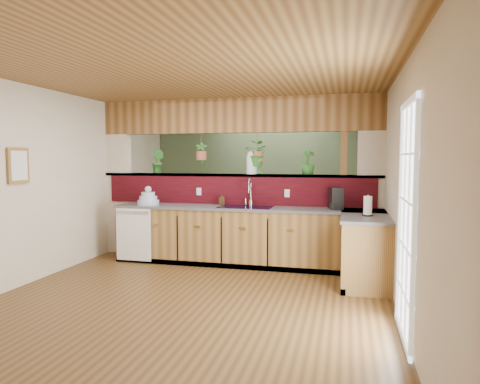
% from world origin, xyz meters
% --- Properties ---
extents(ground, '(4.60, 7.00, 0.01)m').
position_xyz_m(ground, '(0.00, 0.00, 0.00)').
color(ground, '#503618').
rests_on(ground, ground).
extents(ceiling, '(4.60, 7.00, 0.01)m').
position_xyz_m(ceiling, '(0.00, 0.00, 2.60)').
color(ceiling, brown).
rests_on(ceiling, ground).
extents(wall_back, '(4.60, 0.02, 2.60)m').
position_xyz_m(wall_back, '(0.00, 3.50, 1.30)').
color(wall_back, beige).
rests_on(wall_back, ground).
extents(wall_front, '(4.60, 0.02, 2.60)m').
position_xyz_m(wall_front, '(0.00, -3.50, 1.30)').
color(wall_front, beige).
rests_on(wall_front, ground).
extents(wall_left, '(0.02, 7.00, 2.60)m').
position_xyz_m(wall_left, '(-2.30, 0.00, 1.30)').
color(wall_left, beige).
rests_on(wall_left, ground).
extents(wall_right, '(0.02, 7.00, 2.60)m').
position_xyz_m(wall_right, '(2.30, 0.00, 1.30)').
color(wall_right, beige).
rests_on(wall_right, ground).
extents(pass_through_partition, '(4.60, 0.21, 2.60)m').
position_xyz_m(pass_through_partition, '(0.03, 1.35, 1.19)').
color(pass_through_partition, beige).
rests_on(pass_through_partition, ground).
extents(pass_through_ledge, '(4.60, 0.21, 0.04)m').
position_xyz_m(pass_through_ledge, '(0.00, 1.35, 1.37)').
color(pass_through_ledge, brown).
rests_on(pass_through_ledge, ground).
extents(header_beam, '(4.60, 0.15, 0.55)m').
position_xyz_m(header_beam, '(0.00, 1.35, 2.33)').
color(header_beam, brown).
rests_on(header_beam, ground).
extents(sage_backwall, '(4.55, 0.02, 2.55)m').
position_xyz_m(sage_backwall, '(0.00, 3.48, 1.30)').
color(sage_backwall, '#4C6142').
rests_on(sage_backwall, ground).
extents(countertop, '(4.14, 1.52, 0.90)m').
position_xyz_m(countertop, '(0.84, 0.87, 0.45)').
color(countertop, brown).
rests_on(countertop, ground).
extents(dishwasher, '(0.58, 0.03, 0.82)m').
position_xyz_m(dishwasher, '(-1.48, 0.66, 0.46)').
color(dishwasher, white).
rests_on(dishwasher, ground).
extents(navy_sink, '(0.82, 0.50, 0.18)m').
position_xyz_m(navy_sink, '(0.25, 0.98, 0.82)').
color(navy_sink, black).
rests_on(navy_sink, countertop).
extents(french_door, '(0.06, 1.02, 2.16)m').
position_xyz_m(french_door, '(2.27, -1.30, 1.05)').
color(french_door, white).
rests_on(french_door, ground).
extents(framed_print, '(0.04, 0.35, 0.45)m').
position_xyz_m(framed_print, '(-2.27, -0.80, 1.55)').
color(framed_print, brown).
rests_on(framed_print, wall_left).
extents(faucet, '(0.19, 0.19, 0.43)m').
position_xyz_m(faucet, '(0.28, 1.13, 1.13)').
color(faucet, '#B7B7B2').
rests_on(faucet, countertop).
extents(dish_stack, '(0.34, 0.34, 0.30)m').
position_xyz_m(dish_stack, '(-1.33, 0.90, 0.99)').
color(dish_stack, '#AABADB').
rests_on(dish_stack, countertop).
extents(soap_dispenser, '(0.11, 0.11, 0.20)m').
position_xyz_m(soap_dispenser, '(-0.18, 1.12, 1.00)').
color(soap_dispenser, '#3B2715').
rests_on(soap_dispenser, countertop).
extents(coffee_maker, '(0.17, 0.29, 0.32)m').
position_xyz_m(coffee_maker, '(1.60, 1.01, 1.05)').
color(coffee_maker, black).
rests_on(coffee_maker, countertop).
extents(paper_towel, '(0.13, 0.13, 0.27)m').
position_xyz_m(paper_towel, '(2.02, 0.36, 1.02)').
color(paper_towel, black).
rests_on(paper_towel, countertop).
extents(glass_jar, '(0.17, 0.17, 0.38)m').
position_xyz_m(glass_jar, '(0.27, 1.35, 1.58)').
color(glass_jar, silver).
rests_on(glass_jar, pass_through_ledge).
extents(ledge_plant_left, '(0.26, 0.23, 0.40)m').
position_xyz_m(ledge_plant_left, '(-1.37, 1.35, 1.59)').
color(ledge_plant_left, '#276322').
rests_on(ledge_plant_left, pass_through_ledge).
extents(ledge_plant_right, '(0.25, 0.25, 0.38)m').
position_xyz_m(ledge_plant_right, '(1.15, 1.35, 1.58)').
color(ledge_plant_right, '#276322').
rests_on(ledge_plant_right, pass_through_ledge).
extents(hanging_plant_a, '(0.22, 0.18, 0.48)m').
position_xyz_m(hanging_plant_a, '(-0.59, 1.35, 1.84)').
color(hanging_plant_a, brown).
rests_on(hanging_plant_a, header_beam).
extents(hanging_plant_b, '(0.45, 0.42, 0.53)m').
position_xyz_m(hanging_plant_b, '(0.36, 1.35, 1.89)').
color(hanging_plant_b, brown).
rests_on(hanging_plant_b, header_beam).
extents(shelving_console, '(1.45, 0.78, 0.94)m').
position_xyz_m(shelving_console, '(-0.44, 3.25, 0.50)').
color(shelving_console, black).
rests_on(shelving_console, ground).
extents(shelf_plant_a, '(0.21, 0.15, 0.38)m').
position_xyz_m(shelf_plant_a, '(-0.88, 3.25, 1.16)').
color(shelf_plant_a, '#276322').
rests_on(shelf_plant_a, shelving_console).
extents(shelf_plant_b, '(0.24, 0.24, 0.42)m').
position_xyz_m(shelf_plant_b, '(-0.03, 3.25, 1.18)').
color(shelf_plant_b, '#276322').
rests_on(shelf_plant_b, shelving_console).
extents(floor_plant, '(0.80, 0.73, 0.78)m').
position_xyz_m(floor_plant, '(0.90, 2.29, 0.39)').
color(floor_plant, '#276322').
rests_on(floor_plant, ground).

